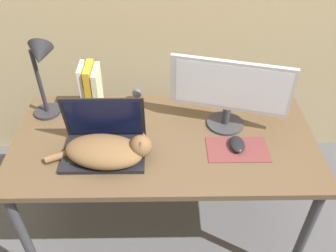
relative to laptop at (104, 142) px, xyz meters
name	(u,v)px	position (x,y,z in m)	size (l,w,h in m)	color
desk	(165,149)	(0.26, 0.08, -0.12)	(1.39, 0.69, 0.70)	brown
laptop	(104,142)	(0.00, 0.00, 0.00)	(0.36, 0.23, 0.25)	black
cat	(108,151)	(0.02, -0.06, 0.01)	(0.46, 0.24, 0.13)	brown
external_monitor	(230,91)	(0.56, 0.17, 0.15)	(0.53, 0.18, 0.34)	#333338
mousepad	(238,149)	(0.59, -0.01, -0.05)	(0.27, 0.16, 0.00)	brown
computer_mouse	(237,144)	(0.59, 0.01, -0.03)	(0.07, 0.11, 0.03)	black
book_row	(91,87)	(-0.10, 0.33, 0.07)	(0.09, 0.15, 0.24)	white
desk_lamp	(41,67)	(-0.29, 0.25, 0.23)	(0.17, 0.17, 0.42)	#28282D
webcam	(137,94)	(0.12, 0.37, 0.00)	(0.05, 0.05, 0.08)	#232328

